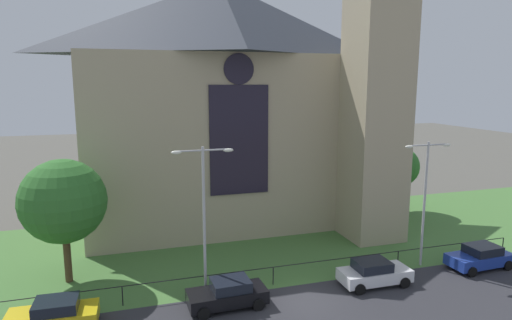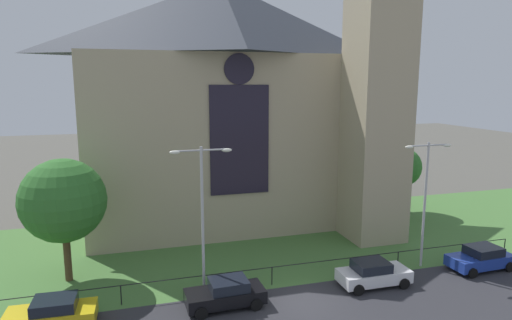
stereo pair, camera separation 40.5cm
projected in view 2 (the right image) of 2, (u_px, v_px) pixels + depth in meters
ground at (254, 240)px, 33.57m from camera, size 160.00×160.00×0.00m
grass_verge at (261, 250)px, 31.68m from camera, size 120.00×20.00×0.01m
church_building at (233, 102)px, 37.04m from camera, size 23.20×16.20×26.00m
iron_railing at (272, 269)px, 26.03m from camera, size 34.33×0.07×1.13m
tree_left_near at (63, 201)px, 25.96m from camera, size 4.98×4.98×7.49m
tree_right_far at (401, 168)px, 40.43m from camera, size 3.64×3.64×6.05m
streetlamp_near at (202, 203)px, 24.06m from camera, size 3.37×0.26×8.48m
streetlamp_far at (426, 188)px, 28.02m from camera, size 3.37×0.26×8.18m
parked_car_yellow at (52, 314)px, 21.47m from camera, size 4.27×2.16×1.51m
parked_car_black at (226, 293)px, 23.54m from camera, size 4.25×2.12×1.51m
parked_car_white at (373, 273)px, 26.01m from camera, size 4.22×2.05×1.51m
parked_car_blue at (481, 258)px, 28.29m from camera, size 4.27×2.15×1.51m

